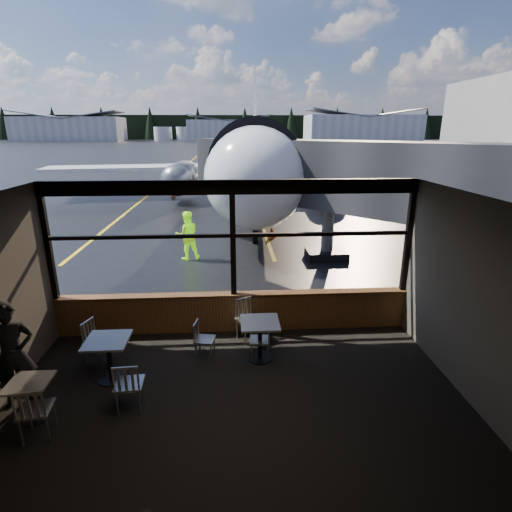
{
  "coord_description": "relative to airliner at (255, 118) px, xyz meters",
  "views": [
    {
      "loc": [
        -0.03,
        -8.46,
        4.49
      ],
      "look_at": [
        0.57,
        1.0,
        1.5
      ],
      "focal_mm": 28.0,
      "sensor_mm": 36.0,
      "label": 1
    }
  ],
  "objects": [
    {
      "name": "airliner",
      "position": [
        0.0,
        0.0,
        0.0
      ],
      "size": [
        30.63,
        36.0,
        10.49
      ],
      "primitive_type": null,
      "rotation": [
        0.0,
        0.0,
        -0.06
      ],
      "color": "white",
      "rests_on": "ground_plane"
    },
    {
      "name": "chair_left_s",
      "position": [
        -4.67,
        -22.31,
        -4.77
      ],
      "size": [
        0.58,
        0.58,
        0.95
      ],
      "primitive_type": null,
      "rotation": [
        0.0,
        0.0,
        0.12
      ],
      "color": "#AFAA9E",
      "rests_on": "carpet_floor"
    },
    {
      "name": "chair_mid_s",
      "position": [
        -3.42,
        -21.74,
        -4.77
      ],
      "size": [
        0.54,
        0.54,
        0.94
      ],
      "primitive_type": null,
      "rotation": [
        0.0,
        0.0,
        0.05
      ],
      "color": "beige",
      "rests_on": "carpet_floor"
    },
    {
      "name": "cone_nose",
      "position": [
        0.07,
        -10.69,
        -5.0
      ],
      "size": [
        0.36,
        0.36,
        0.5
      ],
      "primitive_type": "cone",
      "color": "orange",
      "rests_on": "ground_plane"
    },
    {
      "name": "wall_right",
      "position": [
        2.34,
        -22.07,
        -3.49
      ],
      "size": [
        0.04,
        6.0,
        3.5
      ],
      "primitive_type": "cube",
      "color": "#454037",
      "rests_on": "ground"
    },
    {
      "name": "chair_mid_w",
      "position": [
        -4.4,
        -20.23,
        -4.8
      ],
      "size": [
        0.62,
        0.62,
        0.9
      ],
      "primitive_type": null,
      "rotation": [
        0.0,
        0.0,
        -1.91
      ],
      "color": "beige",
      "rests_on": "carpet_floor"
    },
    {
      "name": "carpet_floor",
      "position": [
        -1.66,
        -22.07,
        -5.23
      ],
      "size": [
        8.0,
        6.0,
        0.01
      ],
      "primitive_type": "cube",
      "color": "black",
      "rests_on": "ground"
    },
    {
      "name": "mullion_left",
      "position": [
        -5.61,
        -19.07,
        -3.04
      ],
      "size": [
        0.12,
        0.12,
        2.6
      ],
      "primitive_type": "cube",
      "color": "black",
      "rests_on": "ground"
    },
    {
      "name": "ceiling",
      "position": [
        -1.66,
        -22.07,
        -1.74
      ],
      "size": [
        8.0,
        6.0,
        0.04
      ],
      "primitive_type": "cube",
      "color": "#38332D",
      "rests_on": "ground"
    },
    {
      "name": "passenger",
      "position": [
        -5.36,
        -21.45,
        -4.32
      ],
      "size": [
        0.8,
        0.67,
        1.86
      ],
      "primitive_type": "imported",
      "rotation": [
        0.0,
        0.0,
        0.4
      ],
      "color": "black",
      "rests_on": "carpet_floor"
    },
    {
      "name": "hangar_right",
      "position": [
        58.34,
        158.93,
        0.76
      ],
      "size": [
        50.0,
        20.0,
        12.0
      ],
      "primitive_type": null,
      "color": "silver",
      "rests_on": "ground_plane"
    },
    {
      "name": "jet_bridge",
      "position": [
        1.94,
        -13.57,
        -2.93
      ],
      "size": [
        8.67,
        10.59,
        4.62
      ],
      "primitive_type": null,
      "color": "#2E2E30",
      "rests_on": "ground_plane"
    },
    {
      "name": "fuel_tank_a",
      "position": [
        -31.66,
        162.93,
        -2.24
      ],
      "size": [
        8.0,
        8.0,
        6.0
      ],
      "primitive_type": "cylinder",
      "color": "silver",
      "rests_on": "ground_plane"
    },
    {
      "name": "cafe_table_left",
      "position": [
        -4.93,
        -21.9,
        -4.9
      ],
      "size": [
        0.63,
        0.63,
        0.7
      ],
      "primitive_type": null,
      "color": "#9C9790",
      "rests_on": "carpet_floor"
    },
    {
      "name": "treeline",
      "position": [
        -1.66,
        190.93,
        0.76
      ],
      "size": [
        360.0,
        3.0,
        12.0
      ],
      "primitive_type": "cube",
      "color": "black",
      "rests_on": "ground_plane"
    },
    {
      "name": "mullion_right",
      "position": [
        2.29,
        -19.07,
        -3.04
      ],
      "size": [
        0.12,
        0.12,
        2.6
      ],
      "primitive_type": "cube",
      "color": "black",
      "rests_on": "ground"
    },
    {
      "name": "wall_back",
      "position": [
        -1.66,
        -25.07,
        -3.49
      ],
      "size": [
        8.0,
        0.04,
        3.5
      ],
      "primitive_type": "cube",
      "color": "#454037",
      "rests_on": "ground"
    },
    {
      "name": "cafe_table_mid",
      "position": [
        -3.99,
        -20.88,
        -4.82
      ],
      "size": [
        0.77,
        0.77,
        0.84
      ],
      "primitive_type": null,
      "color": "#9F9A92",
      "rests_on": "carpet_floor"
    },
    {
      "name": "cone_wing",
      "position": [
        -5.73,
        1.04,
        -4.96
      ],
      "size": [
        0.41,
        0.41,
        0.57
      ],
      "primitive_type": "cone",
      "color": "#FF4108",
      "rests_on": "ground_plane"
    },
    {
      "name": "cafe_table_near",
      "position": [
        -1.15,
        -20.35,
        -4.82
      ],
      "size": [
        0.77,
        0.77,
        0.85
      ],
      "primitive_type": null,
      "color": "gray",
      "rests_on": "carpet_floor"
    },
    {
      "name": "window_header",
      "position": [
        -1.66,
        -19.07,
        -1.89
      ],
      "size": [
        8.0,
        0.18,
        0.3
      ],
      "primitive_type": "cube",
      "color": "black",
      "rests_on": "ground"
    },
    {
      "name": "chair_near_n",
      "position": [
        -1.35,
        -19.54,
        -4.77
      ],
      "size": [
        0.7,
        0.7,
        0.95
      ],
      "primitive_type": null,
      "rotation": [
        0.0,
        0.0,
        3.64
      ],
      "color": "beige",
      "rests_on": "carpet_floor"
    },
    {
      "name": "fuel_tank_b",
      "position": [
        -21.66,
        162.93,
        -2.24
      ],
      "size": [
        8.0,
        8.0,
        6.0
      ],
      "primitive_type": "cylinder",
      "color": "silver",
      "rests_on": "ground_plane"
    },
    {
      "name": "chair_near_w",
      "position": [
        -2.27,
        -20.22,
        -4.84
      ],
      "size": [
        0.51,
        0.51,
        0.8
      ],
      "primitive_type": null,
      "rotation": [
        0.0,
        0.0,
        -1.75
      ],
      "color": "#AAA599",
      "rests_on": "carpet_floor"
    },
    {
      "name": "mullion_centre",
      "position": [
        -1.66,
        -19.07,
        -3.04
      ],
      "size": [
        0.12,
        0.12,
        2.6
      ],
      "primitive_type": "cube",
      "color": "black",
      "rests_on": "ground"
    },
    {
      "name": "fuel_tank_c",
      "position": [
        -11.66,
        162.93,
        -2.24
      ],
      "size": [
        8.0,
        8.0,
        6.0
      ],
      "primitive_type": "cylinder",
      "color": "silver",
      "rests_on": "ground_plane"
    },
    {
      "name": "hangar_left",
      "position": [
        -71.66,
        160.93,
        0.26
      ],
      "size": [
        45.0,
        18.0,
        11.0
      ],
      "primitive_type": null,
      "color": "silver",
      "rests_on": "ground_plane"
    },
    {
      "name": "chair_near_e",
      "position": [
        -1.15,
        -20.35,
        -4.82
      ],
      "size": [
        0.5,
        0.5,
        0.84
      ],
      "primitive_type": null,
      "rotation": [
        0.0,
        0.0,
        1.48
      ],
      "color": "#B2ADA1",
      "rests_on": "carpet_floor"
    },
    {
      "name": "window_sill",
      "position": [
        -1.66,
        -19.07,
        -4.79
      ],
      "size": [
        8.0,
        0.28,
        0.9
      ],
      "primitive_type": "cube",
      "color": "#56331A",
      "rests_on": "ground"
    },
    {
      "name": "window_transom",
      "position": [
        -1.66,
        -19.07,
        -2.94
      ],
      "size": [
        8.0,
        0.1,
        0.08
      ],
      "primitive_type": "cube",
      "color": "black",
      "rests_on": "ground"
    },
    {
      "name": "hangar_mid",
      "position": [
        -1.66,
        165.93,
        -0.24
      ],
      "size": [
        38.0,
        15.0,
        10.0
      ],
      "primitive_type": null,
      "color": "silver",
      "rests_on": "ground_plane"
    },
    {
      "name": "ground_plane",
      "position": [
        -1.66,
        100.93,
        -5.24
      ],
      "size": [
        520.0,
        520.0,
        0.0
      ],
      "primitive_type": "plane",
      "color": "black",
      "rests_on": "ground"
    },
    {
      "name": "ground_crew",
      "position": [
        -3.28,
        -13.48,
        -4.37
      ],
      "size": [
        1.0,
        0.87,
        1.76
      ],
      "primitive_type": "imported",
      "rotation": [
        0.0,
        0.0,
        3.42
      ],
      "color": "#BFF219",
      "rests_on": "ground_plane"
    }
  ]
}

